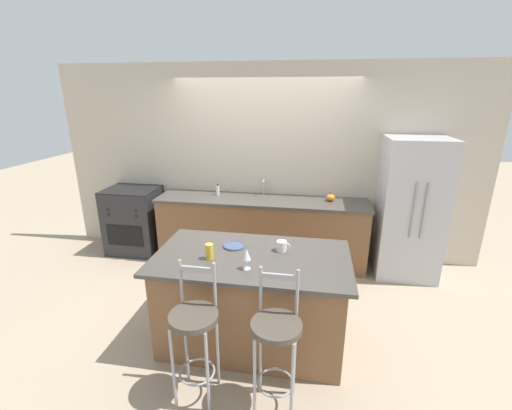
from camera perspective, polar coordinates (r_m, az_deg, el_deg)
name	(u,v)px	position (r m, az deg, el deg)	size (l,w,h in m)	color
ground_plane	(257,271)	(4.73, 0.15, -10.98)	(18.00, 18.00, 0.00)	tan
wall_back	(265,163)	(4.89, 1.50, 6.95)	(6.00, 0.07, 2.70)	beige
back_counter	(261,230)	(4.85, 0.88, -4.12)	(2.90, 0.66, 0.92)	brown
sink_faucet	(264,185)	(4.85, 1.27, 3.29)	(0.02, 0.13, 0.22)	#ADAFB5
kitchen_island	(252,299)	(3.34, -0.71, -15.39)	(1.76, 0.99, 0.91)	brown
refrigerator	(410,209)	(4.77, 24.26, -0.57)	(0.75, 0.70, 1.80)	#BCBCC1
oven_range	(135,220)	(5.45, -19.57, -2.38)	(0.75, 0.63, 0.98)	#28282B
bar_stool_near	(195,330)	(2.77, -10.17, -19.80)	(0.37, 0.37, 1.12)	#99999E
bar_stool_far	(276,339)	(2.66, 3.37, -21.46)	(0.37, 0.37, 1.12)	#99999E
dinner_plate	(234,246)	(3.29, -3.68, -6.77)	(0.21, 0.21, 0.02)	#425170
wine_glass	(247,255)	(2.84, -1.58, -8.32)	(0.07, 0.07, 0.18)	white
coffee_mug	(282,246)	(3.19, 4.33, -6.83)	(0.13, 0.10, 0.10)	white
tumbler_cup	(209,252)	(3.06, -7.78, -7.69)	(0.07, 0.07, 0.14)	gold
pumpkin_decoration	(330,198)	(4.70, 12.31, 1.23)	(0.12, 0.12, 0.12)	orange
soap_bottle	(218,190)	(4.88, -6.40, 2.43)	(0.05, 0.05, 0.16)	silver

